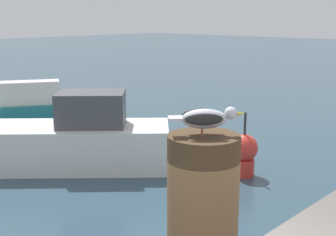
{
  "coord_description": "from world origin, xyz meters",
  "views": [
    {
      "loc": [
        -1.86,
        -1.69,
        3.21
      ],
      "look_at": [
        -0.14,
        -0.05,
        2.68
      ],
      "focal_mm": 48.53,
      "sensor_mm": 36.0,
      "label": 1
    }
  ],
  "objects_px": {
    "boat_teal": "(6,112)",
    "boat_white": "(28,143)",
    "channel_buoy": "(244,153)",
    "mooring_post": "(202,234)",
    "seagull": "(206,118)"
  },
  "relations": [
    {
      "from": "mooring_post",
      "to": "channel_buoy",
      "type": "relative_size",
      "value": 0.82
    },
    {
      "from": "seagull",
      "to": "channel_buoy",
      "type": "height_order",
      "value": "seagull"
    },
    {
      "from": "boat_teal",
      "to": "channel_buoy",
      "type": "xyz_separation_m",
      "value": [
        1.31,
        -7.45,
        0.04
      ]
    },
    {
      "from": "seagull",
      "to": "mooring_post",
      "type": "bearing_deg",
      "value": 136.92
    },
    {
      "from": "mooring_post",
      "to": "boat_white",
      "type": "xyz_separation_m",
      "value": [
        2.98,
        7.24,
        -1.53
      ]
    },
    {
      "from": "seagull",
      "to": "channel_buoy",
      "type": "distance_m",
      "value": 7.14
    },
    {
      "from": "boat_white",
      "to": "boat_teal",
      "type": "relative_size",
      "value": 1.04
    },
    {
      "from": "mooring_post",
      "to": "channel_buoy",
      "type": "bearing_deg",
      "value": 31.93
    },
    {
      "from": "boat_teal",
      "to": "channel_buoy",
      "type": "relative_size",
      "value": 3.74
    },
    {
      "from": "seagull",
      "to": "boat_white",
      "type": "relative_size",
      "value": 0.06
    },
    {
      "from": "boat_teal",
      "to": "channel_buoy",
      "type": "bearing_deg",
      "value": -80.0
    },
    {
      "from": "boat_white",
      "to": "mooring_post",
      "type": "bearing_deg",
      "value": -112.4
    },
    {
      "from": "boat_teal",
      "to": "boat_white",
      "type": "bearing_deg",
      "value": -111.01
    },
    {
      "from": "seagull",
      "to": "channel_buoy",
      "type": "relative_size",
      "value": 0.24
    },
    {
      "from": "mooring_post",
      "to": "boat_white",
      "type": "distance_m",
      "value": 7.98
    }
  ]
}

